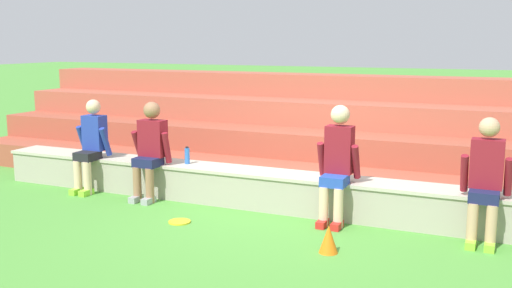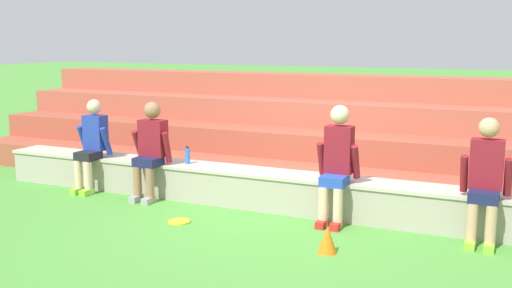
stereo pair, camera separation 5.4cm
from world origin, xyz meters
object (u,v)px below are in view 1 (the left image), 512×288
(sports_cone, at_px, (329,239))
(person_far_left, at_px, (91,144))
(person_right_of_center, at_px, (486,178))
(frisbee, at_px, (180,222))
(person_center, at_px, (337,161))
(water_bottle_mid_left, at_px, (141,151))
(person_left_of_center, at_px, (150,148))
(water_bottle_center_gap, at_px, (187,156))

(sports_cone, bearing_deg, person_far_left, 165.03)
(person_right_of_center, distance_m, frisbee, 3.43)
(person_center, relative_size, sports_cone, 4.79)
(person_right_of_center, relative_size, frisbee, 5.09)
(person_center, xyz_separation_m, water_bottle_mid_left, (-2.91, 0.24, -0.15))
(person_center, relative_size, frisbee, 5.28)
(frisbee, bearing_deg, sports_cone, -7.31)
(frisbee, bearing_deg, person_far_left, 157.92)
(person_center, bearing_deg, person_right_of_center, -1.70)
(person_far_left, distance_m, person_left_of_center, 1.01)
(sports_cone, bearing_deg, water_bottle_center_gap, 152.29)
(person_far_left, relative_size, person_left_of_center, 0.99)
(frisbee, relative_size, sports_cone, 0.91)
(person_far_left, xyz_separation_m, water_bottle_center_gap, (1.43, 0.23, -0.10))
(person_center, bearing_deg, water_bottle_mid_left, 175.28)
(water_bottle_center_gap, relative_size, water_bottle_mid_left, 1.00)
(person_left_of_center, height_order, person_center, person_center)
(person_left_of_center, distance_m, person_right_of_center, 4.18)
(person_far_left, distance_m, water_bottle_mid_left, 0.71)
(person_center, xyz_separation_m, sports_cone, (0.22, -1.02, -0.59))
(person_center, distance_m, water_bottle_center_gap, 2.16)
(person_far_left, bearing_deg, sports_cone, -14.97)
(person_left_of_center, bearing_deg, water_bottle_center_gap, 30.96)
(person_far_left, height_order, water_bottle_center_gap, person_far_left)
(person_center, bearing_deg, sports_cone, -77.62)
(person_left_of_center, relative_size, frisbee, 5.02)
(water_bottle_center_gap, xyz_separation_m, water_bottle_mid_left, (-0.76, 0.01, 0.00))
(person_center, distance_m, water_bottle_mid_left, 2.92)
(person_far_left, height_order, person_right_of_center, person_right_of_center)
(person_right_of_center, distance_m, sports_cone, 1.78)
(person_left_of_center, relative_size, sports_cone, 4.56)
(person_left_of_center, relative_size, water_bottle_mid_left, 5.52)
(person_right_of_center, xyz_separation_m, water_bottle_mid_left, (-4.52, 0.29, -0.12))
(person_left_of_center, bearing_deg, person_center, 0.50)
(person_right_of_center, xyz_separation_m, water_bottle_center_gap, (-3.76, 0.28, -0.12))
(water_bottle_center_gap, xyz_separation_m, sports_cone, (2.37, -1.24, -0.44))
(water_bottle_mid_left, relative_size, frisbee, 0.91)
(person_far_left, xyz_separation_m, person_right_of_center, (5.18, -0.05, 0.02))
(person_far_left, height_order, sports_cone, person_far_left)
(person_center, height_order, sports_cone, person_center)
(water_bottle_center_gap, relative_size, frisbee, 0.91)
(frisbee, bearing_deg, water_bottle_center_gap, 115.48)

